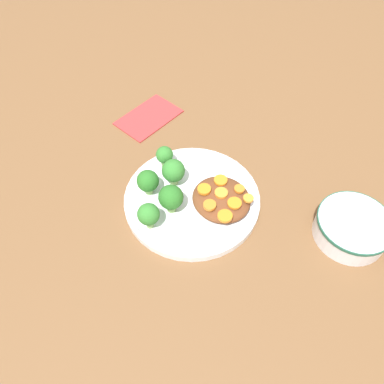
{
  "coord_description": "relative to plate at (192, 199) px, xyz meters",
  "views": [
    {
      "loc": [
        0.3,
        0.3,
        0.58
      ],
      "look_at": [
        0.0,
        0.0,
        0.03
      ],
      "focal_mm": 35.0,
      "sensor_mm": 36.0,
      "label": 1
    }
  ],
  "objects": [
    {
      "name": "carrot_slice_4",
      "position": [
        -0.03,
        0.08,
        0.04
      ],
      "size": [
        0.03,
        0.03,
        0.0
      ],
      "primitive_type": "cylinder",
      "color": "orange",
      "rests_on": "stew_mound"
    },
    {
      "name": "dip_bowl",
      "position": [
        -0.15,
        0.25,
        0.02
      ],
      "size": [
        0.13,
        0.13,
        0.04
      ],
      "color": "silver",
      "rests_on": "ground_plane"
    },
    {
      "name": "napkin",
      "position": [
        -0.1,
        -0.24,
        -0.01
      ],
      "size": [
        0.14,
        0.1,
        0.01
      ],
      "rotation": [
        0.0,
        0.0,
        0.06
      ],
      "color": "#B73333",
      "rests_on": "ground_plane"
    },
    {
      "name": "broccoli_floret_2",
      "position": [
        0.05,
        -0.07,
        0.04
      ],
      "size": [
        0.04,
        0.04,
        0.05
      ],
      "color": "#7FA85B",
      "rests_on": "plate"
    },
    {
      "name": "broccoli_floret_4",
      "position": [
        -0.02,
        -0.09,
        0.04
      ],
      "size": [
        0.03,
        0.03,
        0.05
      ],
      "color": "#7FA85B",
      "rests_on": "plate"
    },
    {
      "name": "carrot_slice_2",
      "position": [
        -0.05,
        0.03,
        0.04
      ],
      "size": [
        0.03,
        0.03,
        0.0
      ],
      "primitive_type": "cylinder",
      "color": "orange",
      "rests_on": "stew_mound"
    },
    {
      "name": "carrot_slice_3",
      "position": [
        -0.03,
        0.05,
        0.04
      ],
      "size": [
        0.02,
        0.02,
        0.01
      ],
      "primitive_type": "cylinder",
      "color": "orange",
      "rests_on": "stew_mound"
    },
    {
      "name": "carrot_slice_0",
      "position": [
        0.01,
        0.09,
        0.04
      ],
      "size": [
        0.03,
        0.03,
        0.01
      ],
      "primitive_type": "cylinder",
      "color": "orange",
      "rests_on": "stew_mound"
    },
    {
      "name": "broccoli_floret_0",
      "position": [
        0.1,
        -0.01,
        0.04
      ],
      "size": [
        0.04,
        0.04,
        0.06
      ],
      "color": "#7FA85B",
      "rests_on": "plate"
    },
    {
      "name": "broccoli_floret_1",
      "position": [
        -0.0,
        -0.05,
        0.04
      ],
      "size": [
        0.04,
        0.04,
        0.06
      ],
      "color": "#7FA85B",
      "rests_on": "plate"
    },
    {
      "name": "stew_mound",
      "position": [
        -0.03,
        0.05,
        0.02
      ],
      "size": [
        0.1,
        0.11,
        0.03
      ],
      "primitive_type": "ellipsoid",
      "color": "brown",
      "rests_on": "plate"
    },
    {
      "name": "plate",
      "position": [
        0.0,
        0.0,
        0.0
      ],
      "size": [
        0.26,
        0.26,
        0.02
      ],
      "color": "white",
      "rests_on": "ground_plane"
    },
    {
      "name": "carrot_slice_7",
      "position": [
        -0.06,
        0.06,
        0.04
      ],
      "size": [
        0.02,
        0.02,
        0.0
      ],
      "primitive_type": "cylinder",
      "color": "orange",
      "rests_on": "stew_mound"
    },
    {
      "name": "carrot_slice_5",
      "position": [
        0.01,
        0.05,
        0.04
      ],
      "size": [
        0.02,
        0.02,
        0.01
      ],
      "primitive_type": "cylinder",
      "color": "orange",
      "rests_on": "stew_mound"
    },
    {
      "name": "broccoli_floret_3",
      "position": [
        0.05,
        -0.01,
        0.04
      ],
      "size": [
        0.04,
        0.04,
        0.06
      ],
      "color": "#759E51",
      "rests_on": "plate"
    },
    {
      "name": "carrot_slice_1",
      "position": [
        -0.01,
        0.02,
        0.04
      ],
      "size": [
        0.02,
        0.02,
        0.01
      ],
      "primitive_type": "cylinder",
      "color": "orange",
      "rests_on": "stew_mound"
    },
    {
      "name": "carrot_slice_6",
      "position": [
        -0.05,
        0.09,
        0.04
      ],
      "size": [
        0.02,
        0.02,
        0.0
      ],
      "primitive_type": "cylinder",
      "color": "orange",
      "rests_on": "stew_mound"
    },
    {
      "name": "ground_plane",
      "position": [
        0.0,
        0.0,
        -0.01
      ],
      "size": [
        4.0,
        4.0,
        0.0
      ],
      "primitive_type": "plane",
      "color": "brown"
    }
  ]
}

